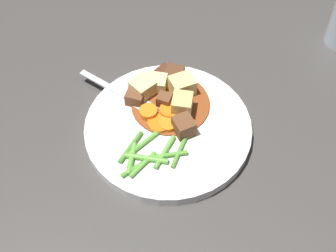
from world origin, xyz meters
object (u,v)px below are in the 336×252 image
potato_chunk_1 (182,86)px  meat_chunk_3 (136,97)px  dinner_plate (168,129)px  fork (127,97)px  meat_chunk_0 (164,101)px  meat_chunk_4 (164,75)px  carrot_slice_0 (148,113)px  carrot_slice_3 (169,126)px  potato_chunk_0 (156,83)px  carrot_slice_4 (170,111)px  carrot_slice_1 (159,123)px  meat_chunk_1 (175,75)px  potato_chunk_2 (182,105)px  potato_chunk_3 (143,88)px  carrot_slice_2 (169,83)px  meat_chunk_2 (184,126)px

potato_chunk_1 → meat_chunk_3: (-0.03, 0.07, -0.00)m
dinner_plate → fork: 0.09m
meat_chunk_0 → meat_chunk_4: 0.06m
dinner_plate → carrot_slice_0: 0.04m
dinner_plate → meat_chunk_4: bearing=9.7°
carrot_slice_3 → potato_chunk_0: bearing=19.8°
carrot_slice_4 → meat_chunk_4: 0.07m
carrot_slice_1 → potato_chunk_1: potato_chunk_1 is taller
potato_chunk_0 → meat_chunk_1: size_ratio=1.00×
carrot_slice_1 → potato_chunk_2: bearing=-49.6°
carrot_slice_4 → potato_chunk_3: size_ratio=0.90×
carrot_slice_4 → meat_chunk_0: meat_chunk_0 is taller
carrot_slice_2 → meat_chunk_0: size_ratio=1.11×
potato_chunk_3 → meat_chunk_3: potato_chunk_3 is taller
potato_chunk_1 → meat_chunk_4: potato_chunk_1 is taller
carrot_slice_4 → potato_chunk_1: size_ratio=0.83×
meat_chunk_0 → potato_chunk_1: bearing=-41.3°
carrot_slice_1 → potato_chunk_1: size_ratio=0.95×
carrot_slice_0 → meat_chunk_2: 0.06m
potato_chunk_3 → meat_chunk_1: bearing=-54.6°
potato_chunk_3 → fork: (-0.01, 0.02, -0.01)m
meat_chunk_3 → meat_chunk_4: bearing=-36.9°
meat_chunk_1 → meat_chunk_4: bearing=89.5°
dinner_plate → carrot_slice_4: (0.02, -0.00, 0.02)m
carrot_slice_1 → meat_chunk_3: meat_chunk_3 is taller
meat_chunk_4 → meat_chunk_0: bearing=-172.9°
carrot_slice_1 → meat_chunk_2: size_ratio=1.13×
carrot_slice_1 → meat_chunk_3: size_ratio=1.26×
fork → carrot_slice_1: bearing=-130.9°
carrot_slice_1 → potato_chunk_1: bearing=-23.5°
potato_chunk_3 → meat_chunk_2: (-0.07, -0.07, -0.00)m
potato_chunk_0 → meat_chunk_1: (0.02, -0.03, -0.00)m
carrot_slice_3 → meat_chunk_0: bearing=14.8°
carrot_slice_2 → potato_chunk_0: bearing=112.8°
carrot_slice_2 → meat_chunk_0: 0.04m
carrot_slice_4 → potato_chunk_2: (0.01, -0.02, 0.01)m
potato_chunk_0 → potato_chunk_1: bearing=-97.7°
carrot_slice_1 → meat_chunk_1: meat_chunk_1 is taller
dinner_plate → carrot_slice_3: (-0.00, -0.00, 0.01)m
dinner_plate → potato_chunk_0: (0.07, 0.03, 0.02)m
dinner_plate → potato_chunk_1: potato_chunk_1 is taller
carrot_slice_3 → meat_chunk_1: meat_chunk_1 is taller
dinner_plate → carrot_slice_1: (0.00, 0.01, 0.01)m
carrot_slice_3 → potato_chunk_0: (0.08, 0.03, 0.01)m
carrot_slice_3 → carrot_slice_4: bearing=1.7°
meat_chunk_3 → fork: (0.01, 0.01, -0.01)m
carrot_slice_3 → meat_chunk_0: 0.05m
potato_chunk_0 → meat_chunk_4: bearing=-25.1°
carrot_slice_2 → potato_chunk_2: size_ratio=0.74×
carrot_slice_4 → carrot_slice_3: bearing=-178.3°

